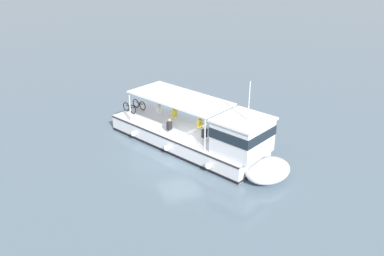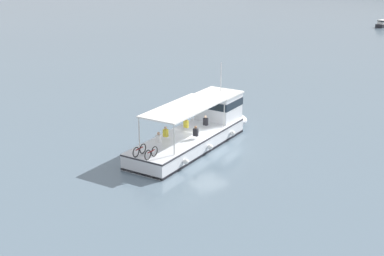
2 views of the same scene
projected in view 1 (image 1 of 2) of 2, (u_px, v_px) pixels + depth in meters
ground_plane at (179, 155)px, 24.68m from camera, size 400.00×400.00×0.00m
ferry_main at (204, 138)px, 24.50m from camera, size 8.51×12.73×5.32m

